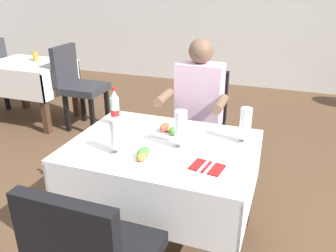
% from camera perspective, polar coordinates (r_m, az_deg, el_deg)
% --- Properties ---
extents(ground_plane, '(11.00, 11.00, 0.00)m').
position_cam_1_polar(ground_plane, '(2.46, -1.89, -19.46)').
color(ground_plane, brown).
extents(main_dining_table, '(1.12, 0.85, 0.73)m').
position_cam_1_polar(main_dining_table, '(2.20, -0.90, -7.00)').
color(main_dining_table, white).
rests_on(main_dining_table, ground).
extents(chair_far_diner_seat, '(0.44, 0.50, 0.97)m').
position_cam_1_polar(chair_far_diner_seat, '(2.90, 4.83, 0.54)').
color(chair_far_diner_seat, black).
rests_on(chair_far_diner_seat, ground).
extents(seated_diner_far, '(0.50, 0.46, 1.26)m').
position_cam_1_polar(seated_diner_far, '(2.74, 4.82, 2.68)').
color(seated_diner_far, '#282D42').
rests_on(seated_diner_far, ground).
extents(plate_near_camera, '(0.24, 0.24, 0.07)m').
position_cam_1_polar(plate_near_camera, '(1.95, -4.04, -4.84)').
color(plate_near_camera, white).
rests_on(plate_near_camera, main_dining_table).
extents(plate_far_diner, '(0.22, 0.22, 0.07)m').
position_cam_1_polar(plate_far_diner, '(2.24, 0.35, -0.77)').
color(plate_far_diner, white).
rests_on(plate_far_diner, main_dining_table).
extents(beer_glass_left, '(0.07, 0.07, 0.23)m').
position_cam_1_polar(beer_glass_left, '(2.03, 2.11, -0.56)').
color(beer_glass_left, white).
rests_on(beer_glass_left, main_dining_table).
extents(beer_glass_middle, '(0.07, 0.07, 0.22)m').
position_cam_1_polar(beer_glass_middle, '(2.14, 12.62, 0.10)').
color(beer_glass_middle, white).
rests_on(beer_glass_middle, main_dining_table).
extents(beer_glass_right, '(0.07, 0.07, 0.21)m').
position_cam_1_polar(beer_glass_right, '(1.98, -8.48, -1.70)').
color(beer_glass_right, white).
rests_on(beer_glass_right, main_dining_table).
extents(cola_bottle_primary, '(0.06, 0.06, 0.27)m').
position_cam_1_polar(cola_bottle_primary, '(2.38, -8.74, 2.88)').
color(cola_bottle_primary, silver).
rests_on(cola_bottle_primary, main_dining_table).
extents(napkin_cutlery_set, '(0.19, 0.20, 0.01)m').
position_cam_1_polar(napkin_cutlery_set, '(1.87, 6.48, -6.73)').
color(napkin_cutlery_set, maroon).
rests_on(napkin_cutlery_set, main_dining_table).
extents(background_dining_table, '(0.96, 0.72, 0.73)m').
position_cam_1_polar(background_dining_table, '(4.59, -21.81, 7.38)').
color(background_dining_table, white).
rests_on(background_dining_table, ground).
extents(background_chair_right, '(0.50, 0.44, 0.97)m').
position_cam_1_polar(background_chair_right, '(4.17, -14.62, 6.97)').
color(background_chair_right, '#2D2D33').
rests_on(background_chair_right, ground).
extents(background_table_tumbler, '(0.06, 0.06, 0.11)m').
position_cam_1_polar(background_table_tumbler, '(4.59, -21.01, 10.67)').
color(background_table_tumbler, '#C68928').
rests_on(background_table_tumbler, background_dining_table).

